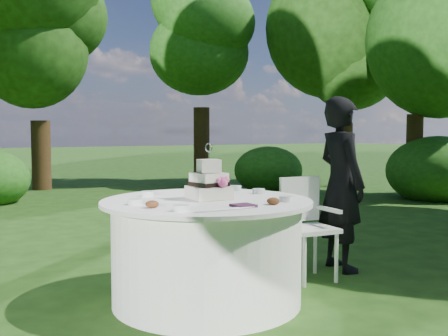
{
  "coord_description": "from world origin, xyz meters",
  "views": [
    {
      "loc": [
        -1.85,
        -3.38,
        1.27
      ],
      "look_at": [
        0.15,
        0.0,
        1.0
      ],
      "focal_mm": 42.0,
      "sensor_mm": 36.0,
      "label": 1
    }
  ],
  "objects": [
    {
      "name": "table",
      "position": [
        0.0,
        0.0,
        0.39
      ],
      "size": [
        1.56,
        1.56,
        0.77
      ],
      "color": "white",
      "rests_on": "ground"
    },
    {
      "name": "chair",
      "position": [
        1.05,
        0.12,
        0.52
      ],
      "size": [
        0.44,
        0.43,
        0.88
      ],
      "color": "white",
      "rests_on": "ground"
    },
    {
      "name": "petal_cups",
      "position": [
        0.05,
        -0.07,
        0.79
      ],
      "size": [
        0.98,
        1.0,
        0.05
      ],
      "color": "#562D16",
      "rests_on": "table"
    },
    {
      "name": "feather_plume",
      "position": [
        -0.14,
        -0.51,
        0.78
      ],
      "size": [
        0.48,
        0.07,
        0.01
      ],
      "primitive_type": "ellipsoid",
      "color": "white",
      "rests_on": "table"
    },
    {
      "name": "guest",
      "position": [
        1.51,
        0.18,
        0.79
      ],
      "size": [
        0.46,
        0.63,
        1.59
      ],
      "primitive_type": "imported",
      "rotation": [
        0.0,
        0.0,
        1.42
      ],
      "color": "black",
      "rests_on": "ground"
    },
    {
      "name": "napkins",
      "position": [
        0.03,
        -0.45,
        0.78
      ],
      "size": [
        0.14,
        0.14,
        0.02
      ],
      "primitive_type": "cube",
      "color": "#401B37",
      "rests_on": "table"
    },
    {
      "name": "votives",
      "position": [
        0.04,
        0.03,
        0.79
      ],
      "size": [
        1.2,
        0.93,
        0.04
      ],
      "color": "silver",
      "rests_on": "table"
    },
    {
      "name": "cake",
      "position": [
        0.03,
        0.02,
        0.88
      ],
      "size": [
        0.3,
        0.31,
        0.42
      ],
      "color": "silver",
      "rests_on": "table"
    },
    {
      "name": "ground",
      "position": [
        0.0,
        0.0,
        0.0
      ],
      "size": [
        80.0,
        80.0,
        0.0
      ],
      "primitive_type": "plane",
      "color": "#19350E",
      "rests_on": "ground"
    }
  ]
}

